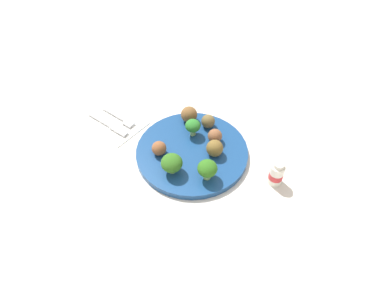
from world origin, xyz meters
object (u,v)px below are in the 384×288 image
object	(u,v)px
broccoli_floret_front_right	(207,169)
yogurt_bottle	(276,174)
napkin	(112,121)
meatball_mid_right	(208,121)
knife	(109,125)
plate	(192,152)
meatball_back_right	(215,148)
fork	(119,118)
broccoli_floret_near_rim	(193,126)
meatball_front_right	(159,148)
meatball_mid_left	(215,136)
broccoli_floret_mid_left	(173,164)
meatball_front_left	(189,115)

from	to	relation	value
broccoli_floret_front_right	yogurt_bottle	xyz separation A→B (m)	(0.13, 0.09, -0.02)
napkin	yogurt_bottle	size ratio (longest dim) A/B	2.58
broccoli_floret_front_right	meatball_mid_right	world-z (taller)	broccoli_floret_front_right
napkin	knife	bearing A→B (deg)	-72.79
plate	meatball_back_right	world-z (taller)	meatball_back_right
napkin	fork	xyz separation A→B (m)	(0.01, 0.02, 0.00)
broccoli_floret_near_rim	fork	world-z (taller)	broccoli_floret_near_rim
meatball_front_right	yogurt_bottle	distance (m)	0.28
fork	yogurt_bottle	world-z (taller)	yogurt_bottle
broccoli_floret_front_right	meatball_mid_left	distance (m)	0.12
fork	yogurt_bottle	bearing A→B (deg)	4.91
knife	yogurt_bottle	size ratio (longest dim) A/B	2.21
broccoli_floret_near_rim	meatball_mid_right	xyz separation A→B (m)	(0.02, 0.05, -0.01)
meatball_front_right	napkin	distance (m)	0.20
meatball_back_right	meatball_mid_left	xyz separation A→B (m)	(-0.02, 0.04, -0.00)
yogurt_bottle	broccoli_floret_front_right	bearing A→B (deg)	-146.71
broccoli_floret_mid_left	meatball_back_right	xyz separation A→B (m)	(0.05, 0.10, -0.01)
meatball_front_left	yogurt_bottle	bearing A→B (deg)	-10.76
broccoli_floret_near_rim	napkin	size ratio (longest dim) A/B	0.27
plate	broccoli_floret_mid_left	xyz separation A→B (m)	(0.00, -0.08, 0.04)
napkin	yogurt_bottle	xyz separation A→B (m)	(0.46, 0.06, 0.03)
broccoli_floret_near_rim	meatball_mid_right	size ratio (longest dim) A/B	1.28
meatball_front_right	meatball_mid_left	world-z (taller)	same
meatball_front_left	yogurt_bottle	xyz separation A→B (m)	(0.27, -0.05, -0.01)
plate	meatball_back_right	distance (m)	0.06
broccoli_floret_mid_left	meatball_front_left	world-z (taller)	broccoli_floret_mid_left
napkin	meatball_mid_right	bearing A→B (deg)	26.16
plate	broccoli_floret_mid_left	distance (m)	0.09
plate	yogurt_bottle	size ratio (longest dim) A/B	4.25
fork	yogurt_bottle	size ratio (longest dim) A/B	1.83
broccoli_floret_near_rim	meatball_back_right	size ratio (longest dim) A/B	1.12
meatball_back_right	fork	world-z (taller)	meatball_back_right
fork	meatball_mid_right	bearing A→B (deg)	23.51
broccoli_floret_front_right	fork	distance (m)	0.32
plate	broccoli_floret_front_right	distance (m)	0.10
napkin	knife	world-z (taller)	knife
meatball_mid_right	napkin	world-z (taller)	meatball_mid_right
plate	fork	xyz separation A→B (m)	(-0.24, -0.01, -0.00)
meatball_front_left	broccoli_floret_mid_left	bearing A→B (deg)	-67.85
meatball_mid_right	fork	size ratio (longest dim) A/B	0.30
broccoli_floret_mid_left	knife	distance (m)	0.25
broccoli_floret_mid_left	meatball_mid_left	size ratio (longest dim) A/B	1.39
meatball_back_right	knife	distance (m)	0.31
knife	broccoli_floret_mid_left	bearing A→B (deg)	-9.64
meatball_mid_left	yogurt_bottle	xyz separation A→B (m)	(0.18, -0.02, -0.00)
broccoli_floret_near_rim	meatball_front_left	distance (m)	0.05
plate	meatball_mid_right	size ratio (longest dim) A/B	7.70
broccoli_floret_front_right	meatball_mid_left	xyz separation A→B (m)	(-0.05, 0.11, -0.01)
broccoli_floret_front_right	knife	size ratio (longest dim) A/B	0.35
meatball_front_left	meatball_mid_left	xyz separation A→B (m)	(0.10, -0.03, -0.00)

